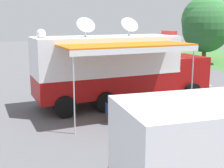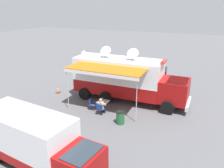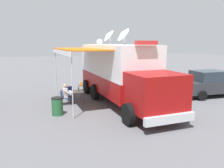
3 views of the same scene
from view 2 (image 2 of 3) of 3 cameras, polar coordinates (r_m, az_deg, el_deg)
The scene contains 12 objects.
ground_plane at distance 19.78m, azimuth 1.42°, elevation -3.63°, with size 100.00×100.00×0.00m, color #5B5B60.
lot_stripe at distance 21.86m, azimuth 2.99°, elevation -1.37°, with size 0.12×4.80×0.01m, color silver.
command_truck at distance 18.82m, azimuth 3.53°, elevation 1.45°, with size 4.88×9.50×4.53m.
folding_table at distance 17.44m, azimuth -2.18°, elevation -4.48°, with size 0.80×0.80×0.73m.
water_bottle at distance 17.58m, azimuth -2.40°, elevation -3.70°, with size 0.07×0.07×0.22m.
folding_chair_at_table at distance 16.79m, azimuth -2.95°, elevation -6.05°, with size 0.48×0.48×0.87m.
folding_chair_beside_table at distance 17.66m, azimuth -5.01°, elevation -4.78°, with size 0.48×0.48×0.87m.
seated_responder at distance 16.89m, azimuth -2.67°, elevation -5.38°, with size 0.66×0.55×1.25m.
trash_bin at distance 15.63m, azimuth 2.09°, elevation -8.30°, with size 0.57×0.57×0.91m.
traffic_cone at distance 21.53m, azimuth -13.30°, elevation -1.42°, with size 0.36×0.36×0.58m.
support_truck at distance 12.09m, azimuth -18.79°, elevation -13.25°, with size 2.97×7.00×2.70m.
car_behind_truck at distance 24.79m, azimuth 10.13°, elevation 2.98°, with size 4.33×2.28×1.76m.
Camera 2 is at (16.85, 6.98, 7.66)m, focal length 36.83 mm.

